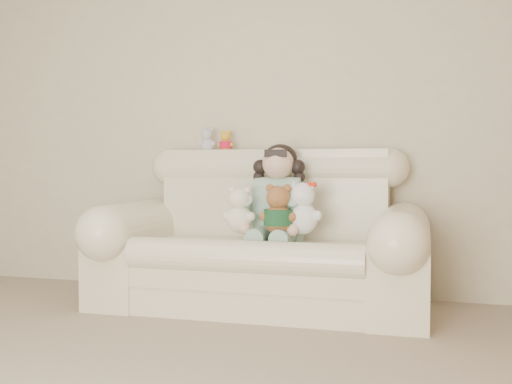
{
  "coord_description": "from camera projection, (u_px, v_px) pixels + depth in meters",
  "views": [
    {
      "loc": [
        1.36,
        -1.75,
        0.91
      ],
      "look_at": [
        0.34,
        1.9,
        0.75
      ],
      "focal_mm": 42.77,
      "sensor_mm": 36.0,
      "label": 1
    }
  ],
  "objects": [
    {
      "name": "wall_back",
      "position": [
        234.0,
        113.0,
        4.44
      ],
      "size": [
        4.5,
        0.0,
        4.5
      ],
      "primitive_type": "plane",
      "rotation": [
        1.57,
        0.0,
        0.0
      ],
      "color": "#C0B299",
      "rests_on": "ground"
    },
    {
      "name": "sofa",
      "position": [
        260.0,
        228.0,
        3.9
      ],
      "size": [
        2.1,
        0.95,
        1.03
      ],
      "primitive_type": null,
      "color": "#EDE5BF",
      "rests_on": "floor"
    },
    {
      "name": "seated_child",
      "position": [
        278.0,
        192.0,
        3.94
      ],
      "size": [
        0.41,
        0.49,
        0.65
      ],
      "primitive_type": null,
      "rotation": [
        0.0,
        0.0,
        -0.03
      ],
      "color": "#2E7857",
      "rests_on": "sofa"
    },
    {
      "name": "brown_teddy",
      "position": [
        278.0,
        205.0,
        3.69
      ],
      "size": [
        0.28,
        0.25,
        0.36
      ],
      "primitive_type": null,
      "rotation": [
        0.0,
        0.0,
        0.36
      ],
      "color": "brown",
      "rests_on": "sofa"
    },
    {
      "name": "white_cat",
      "position": [
        303.0,
        202.0,
        3.71
      ],
      "size": [
        0.28,
        0.24,
        0.38
      ],
      "primitive_type": null,
      "rotation": [
        0.0,
        0.0,
        -0.24
      ],
      "color": "silver",
      "rests_on": "sofa"
    },
    {
      "name": "cream_teddy",
      "position": [
        240.0,
        205.0,
        3.78
      ],
      "size": [
        0.26,
        0.24,
        0.34
      ],
      "primitive_type": null,
      "rotation": [
        0.0,
        0.0,
        0.4
      ],
      "color": "silver",
      "rests_on": "sofa"
    },
    {
      "name": "yellow_mini_bear",
      "position": [
        226.0,
        139.0,
        4.31
      ],
      "size": [
        0.13,
        0.1,
        0.18
      ],
      "primitive_type": null,
      "rotation": [
        0.0,
        0.0,
        0.12
      ],
      "color": "yellow",
      "rests_on": "sofa"
    },
    {
      "name": "grey_mini_plush",
      "position": [
        207.0,
        138.0,
        4.34
      ],
      "size": [
        0.14,
        0.11,
        0.21
      ],
      "primitive_type": null,
      "rotation": [
        0.0,
        0.0,
        -0.04
      ],
      "color": "silver",
      "rests_on": "sofa"
    }
  ]
}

